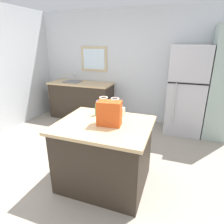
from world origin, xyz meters
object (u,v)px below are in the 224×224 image
shopping_bag (109,113)px  tall_cabinet (221,85)px  refrigerator (186,91)px  small_box (118,112)px  kitchen_island (104,154)px  bottle (97,109)px

shopping_bag → tall_cabinet: bearing=54.3°
shopping_bag → refrigerator: bearing=66.9°
refrigerator → small_box: 1.97m
small_box → kitchen_island: bearing=-105.0°
kitchen_island → tall_cabinet: (1.59, 2.08, 0.63)m
refrigerator → bottle: bearing=-122.6°
kitchen_island → small_box: size_ratio=7.20×
tall_cabinet → small_box: 2.32m
tall_cabinet → small_box: (-1.50, -1.76, -0.13)m
refrigerator → tall_cabinet: (0.61, 0.00, 0.17)m
shopping_bag → small_box: (0.00, 0.33, -0.09)m
refrigerator → small_box: refrigerator is taller
kitchen_island → small_box: (0.08, 0.31, 0.49)m
kitchen_island → tall_cabinet: bearing=52.6°
kitchen_island → shopping_bag: 0.59m
kitchen_island → shopping_bag: shopping_bag is taller
refrigerator → shopping_bag: bearing=-113.1°
tall_cabinet → shopping_bag: (-1.51, -2.09, -0.04)m
small_box → bottle: 0.29m
kitchen_island → bottle: 0.62m
kitchen_island → refrigerator: bearing=64.9°
tall_cabinet → small_box: tall_cabinet is taller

